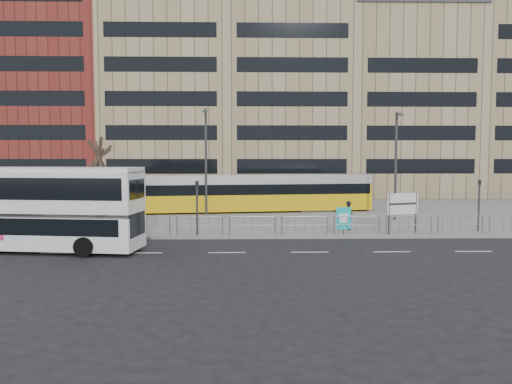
{
  "coord_description": "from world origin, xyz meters",
  "views": [
    {
      "loc": [
        -1.16,
        -27.74,
        4.58
      ],
      "look_at": [
        -0.36,
        6.0,
        2.22
      ],
      "focal_mm": 35.0,
      "sensor_mm": 36.0,
      "label": 1
    }
  ],
  "objects_px": {
    "tram": "(215,194)",
    "bare_tree": "(99,136)",
    "traffic_light_east": "(479,198)",
    "station_sign": "(403,206)",
    "ad_panel": "(344,218)",
    "double_decker_bus": "(36,206)",
    "traffic_light_west": "(197,201)",
    "lamp_post_west": "(206,157)",
    "pedestrian": "(349,215)",
    "lamp_post_east": "(396,161)"
  },
  "relations": [
    {
      "from": "traffic_light_east",
      "to": "ad_panel",
      "type": "bearing_deg",
      "value": -164.16
    },
    {
      "from": "tram",
      "to": "bare_tree",
      "type": "height_order",
      "value": "bare_tree"
    },
    {
      "from": "tram",
      "to": "traffic_light_west",
      "type": "xyz_separation_m",
      "value": [
        -0.3,
        -11.73,
        0.46
      ]
    },
    {
      "from": "traffic_light_west",
      "to": "lamp_post_west",
      "type": "xyz_separation_m",
      "value": [
        -0.25,
        10.01,
        2.47
      ]
    },
    {
      "from": "pedestrian",
      "to": "bare_tree",
      "type": "bearing_deg",
      "value": 73.38
    },
    {
      "from": "lamp_post_east",
      "to": "station_sign",
      "type": "bearing_deg",
      "value": -103.42
    },
    {
      "from": "ad_panel",
      "to": "pedestrian",
      "type": "relative_size",
      "value": 0.89
    },
    {
      "from": "lamp_post_east",
      "to": "ad_panel",
      "type": "bearing_deg",
      "value": -127.19
    },
    {
      "from": "traffic_light_east",
      "to": "pedestrian",
      "type": "bearing_deg",
      "value": -177.33
    },
    {
      "from": "double_decker_bus",
      "to": "lamp_post_east",
      "type": "bearing_deg",
      "value": 34.73
    },
    {
      "from": "lamp_post_west",
      "to": "lamp_post_east",
      "type": "distance_m",
      "value": 14.04
    },
    {
      "from": "station_sign",
      "to": "ad_panel",
      "type": "bearing_deg",
      "value": 164.99
    },
    {
      "from": "bare_tree",
      "to": "station_sign",
      "type": "bearing_deg",
      "value": -23.84
    },
    {
      "from": "ad_panel",
      "to": "lamp_post_west",
      "type": "height_order",
      "value": "lamp_post_west"
    },
    {
      "from": "traffic_light_east",
      "to": "lamp_post_west",
      "type": "xyz_separation_m",
      "value": [
        -17.03,
        8.77,
        2.47
      ]
    },
    {
      "from": "ad_panel",
      "to": "station_sign",
      "type": "bearing_deg",
      "value": 0.89
    },
    {
      "from": "traffic_light_east",
      "to": "lamp_post_west",
      "type": "distance_m",
      "value": 19.32
    },
    {
      "from": "station_sign",
      "to": "lamp_post_west",
      "type": "height_order",
      "value": "lamp_post_west"
    },
    {
      "from": "pedestrian",
      "to": "station_sign",
      "type": "bearing_deg",
      "value": -115.14
    },
    {
      "from": "tram",
      "to": "traffic_light_east",
      "type": "distance_m",
      "value": 19.54
    },
    {
      "from": "double_decker_bus",
      "to": "ad_panel",
      "type": "xyz_separation_m",
      "value": [
        15.87,
        3.94,
        -1.15
      ]
    },
    {
      "from": "tram",
      "to": "lamp_post_west",
      "type": "height_order",
      "value": "lamp_post_west"
    },
    {
      "from": "traffic_light_east",
      "to": "station_sign",
      "type": "bearing_deg",
      "value": -161.14
    },
    {
      "from": "double_decker_bus",
      "to": "station_sign",
      "type": "xyz_separation_m",
      "value": [
        19.34,
        4.15,
        -0.44
      ]
    },
    {
      "from": "pedestrian",
      "to": "lamp_post_east",
      "type": "distance_m",
      "value": 7.15
    },
    {
      "from": "double_decker_bus",
      "to": "traffic_light_east",
      "type": "relative_size",
      "value": 3.38
    },
    {
      "from": "double_decker_bus",
      "to": "traffic_light_east",
      "type": "xyz_separation_m",
      "value": [
        24.26,
        5.09,
        -0.09
      ]
    },
    {
      "from": "lamp_post_west",
      "to": "traffic_light_east",
      "type": "bearing_deg",
      "value": -27.25
    },
    {
      "from": "traffic_light_west",
      "to": "station_sign",
      "type": "bearing_deg",
      "value": 16.39
    },
    {
      "from": "lamp_post_west",
      "to": "ad_panel",
      "type": "bearing_deg",
      "value": -48.95
    },
    {
      "from": "double_decker_bus",
      "to": "traffic_light_east",
      "type": "distance_m",
      "value": 24.79
    },
    {
      "from": "double_decker_bus",
      "to": "lamp_post_west",
      "type": "height_order",
      "value": "lamp_post_west"
    },
    {
      "from": "lamp_post_west",
      "to": "bare_tree",
      "type": "distance_m",
      "value": 8.06
    },
    {
      "from": "traffic_light_east",
      "to": "lamp_post_east",
      "type": "height_order",
      "value": "lamp_post_east"
    },
    {
      "from": "tram",
      "to": "traffic_light_east",
      "type": "relative_size",
      "value": 8.29
    },
    {
      "from": "double_decker_bus",
      "to": "traffic_light_west",
      "type": "distance_m",
      "value": 8.41
    },
    {
      "from": "double_decker_bus",
      "to": "tram",
      "type": "xyz_separation_m",
      "value": [
        7.78,
        15.58,
        -0.55
      ]
    },
    {
      "from": "station_sign",
      "to": "bare_tree",
      "type": "relative_size",
      "value": 0.28
    },
    {
      "from": "double_decker_bus",
      "to": "tram",
      "type": "height_order",
      "value": "double_decker_bus"
    },
    {
      "from": "station_sign",
      "to": "bare_tree",
      "type": "bearing_deg",
      "value": 137.68
    },
    {
      "from": "lamp_post_east",
      "to": "tram",
      "type": "bearing_deg",
      "value": 158.82
    },
    {
      "from": "traffic_light_west",
      "to": "lamp_post_west",
      "type": "bearing_deg",
      "value": 106.35
    },
    {
      "from": "double_decker_bus",
      "to": "lamp_post_east",
      "type": "height_order",
      "value": "lamp_post_east"
    },
    {
      "from": "tram",
      "to": "double_decker_bus",
      "type": "bearing_deg",
      "value": -123.93
    },
    {
      "from": "tram",
      "to": "station_sign",
      "type": "height_order",
      "value": "tram"
    },
    {
      "from": "traffic_light_west",
      "to": "ad_panel",
      "type": "bearing_deg",
      "value": 15.55
    },
    {
      "from": "ad_panel",
      "to": "pedestrian",
      "type": "xyz_separation_m",
      "value": [
        0.71,
        1.87,
        -0.04
      ]
    },
    {
      "from": "ad_panel",
      "to": "lamp_post_west",
      "type": "relative_size",
      "value": 0.19
    },
    {
      "from": "traffic_light_east",
      "to": "traffic_light_west",
      "type": "bearing_deg",
      "value": -167.75
    },
    {
      "from": "station_sign",
      "to": "traffic_light_west",
      "type": "height_order",
      "value": "traffic_light_west"
    }
  ]
}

